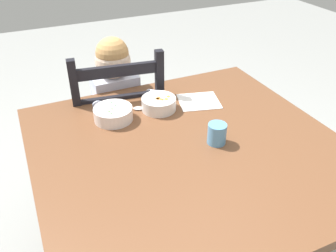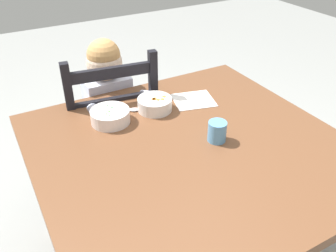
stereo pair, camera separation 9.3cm
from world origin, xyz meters
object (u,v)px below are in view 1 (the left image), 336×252
bowl_of_carrots (159,103)px  drinking_cup (217,134)px  dining_chair (119,131)px  dining_table (189,166)px  child_figure (118,101)px  bowl_of_peas (113,113)px  spoon (143,108)px

bowl_of_carrots → drinking_cup: size_ratio=1.86×
dining_chair → bowl_of_carrots: (0.11, -0.30, 0.29)m
dining_table → child_figure: bearing=99.6°
bowl_of_peas → bowl_of_carrots: same height
bowl_of_peas → spoon: (0.14, 0.03, -0.03)m
spoon → drinking_cup: 0.38m
dining_table → spoon: size_ratio=8.41×
dining_table → bowl_of_peas: 0.38m
bowl_of_peas → spoon: size_ratio=1.19×
dining_chair → dining_table: bearing=-79.8°
bowl_of_peas → drinking_cup: bearing=-46.1°
drinking_cup → bowl_of_carrots: bearing=107.1°
drinking_cup → dining_table: bearing=169.5°
drinking_cup → bowl_of_peas: bearing=133.9°
dining_chair → child_figure: bearing=-35.3°
child_figure → bowl_of_carrots: bearing=-70.6°
child_figure → spoon: (0.04, -0.26, 0.09)m
dining_table → bowl_of_carrots: 0.32m
bowl_of_carrots → drinking_cup: bearing=-72.9°
child_figure → drinking_cup: bearing=-71.8°
child_figure → drinking_cup: 0.65m
dining_table → bowl_of_peas: (-0.20, 0.30, 0.12)m
bowl_of_carrots → spoon: 0.08m
dining_table → bowl_of_carrots: (0.00, 0.30, 0.12)m
dining_chair → bowl_of_peas: 0.43m
dining_chair → child_figure: size_ratio=0.97×
child_figure → spoon: size_ratio=7.01×
dining_table → drinking_cup: bearing=-10.5°
bowl_of_carrots → drinking_cup: drinking_cup is taller
child_figure → bowl_of_peas: child_figure is taller
dining_table → drinking_cup: (0.10, -0.02, 0.13)m
dining_chair → bowl_of_peas: (-0.10, -0.30, 0.29)m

